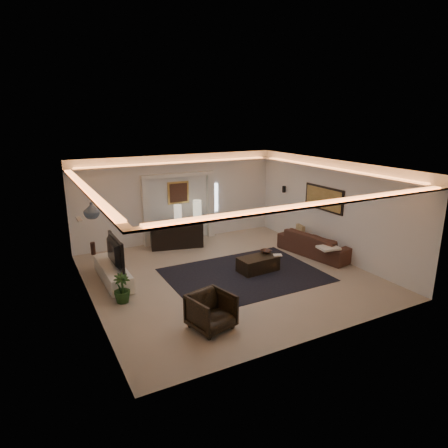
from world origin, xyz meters
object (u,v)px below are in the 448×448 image
console (177,235)px  coffee_table (258,264)px  sofa (316,244)px  armchair (211,311)px

console → coffee_table: console is taller
console → coffee_table: (1.23, -2.92, -0.20)m
console → sofa: (3.51, -2.63, -0.05)m
sofa → coffee_table: sofa is taller
sofa → console: bearing=42.6°
sofa → armchair: (-4.73, -2.38, 0.02)m
sofa → armchair: 5.29m
sofa → coffee_table: bearing=86.7°
console → sofa: size_ratio=0.70×
console → armchair: 5.15m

